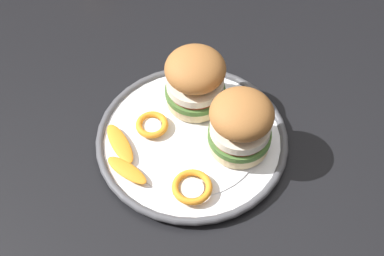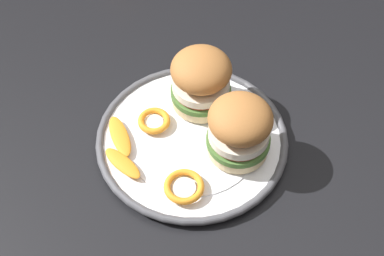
# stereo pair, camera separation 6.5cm
# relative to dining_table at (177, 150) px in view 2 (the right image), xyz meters

# --- Properties ---
(dining_table) EXTENTS (1.32, 1.03, 0.77)m
(dining_table) POSITION_rel_dining_table_xyz_m (0.00, 0.00, 0.00)
(dining_table) COLOR black
(dining_table) RESTS_ON ground
(dinner_plate) EXTENTS (0.29, 0.29, 0.02)m
(dinner_plate) POSITION_rel_dining_table_xyz_m (-0.05, -0.03, 0.10)
(dinner_plate) COLOR white
(dinner_plate) RESTS_ON dining_table
(sandwich_half_left) EXTENTS (0.13, 0.13, 0.10)m
(sandwich_half_left) POSITION_rel_dining_table_xyz_m (0.02, -0.04, 0.16)
(sandwich_half_left) COLOR beige
(sandwich_half_left) RESTS_ON dinner_plate
(sandwich_half_right) EXTENTS (0.12, 0.12, 0.10)m
(sandwich_half_right) POSITION_rel_dining_table_xyz_m (-0.07, -0.10, 0.16)
(sandwich_half_right) COLOR beige
(sandwich_half_right) RESTS_ON dinner_plate
(orange_peel_curled) EXTENTS (0.07, 0.07, 0.01)m
(orange_peel_curled) POSITION_rel_dining_table_xyz_m (-0.03, 0.03, 0.12)
(orange_peel_curled) COLOR orange
(orange_peel_curled) RESTS_ON dinner_plate
(orange_peel_strip_long) EXTENTS (0.06, 0.07, 0.01)m
(orange_peel_strip_long) POSITION_rel_dining_table_xyz_m (-0.11, 0.07, 0.12)
(orange_peel_strip_long) COLOR orange
(orange_peel_strip_long) RESTS_ON dinner_plate
(orange_peel_strip_short) EXTENTS (0.08, 0.06, 0.01)m
(orange_peel_strip_short) POSITION_rel_dining_table_xyz_m (-0.06, 0.08, 0.12)
(orange_peel_strip_short) COLOR orange
(orange_peel_strip_short) RESTS_ON dinner_plate
(orange_peel_small_curl) EXTENTS (0.07, 0.07, 0.01)m
(orange_peel_small_curl) POSITION_rel_dining_table_xyz_m (-0.14, -0.03, 0.12)
(orange_peel_small_curl) COLOR orange
(orange_peel_small_curl) RESTS_ON dinner_plate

